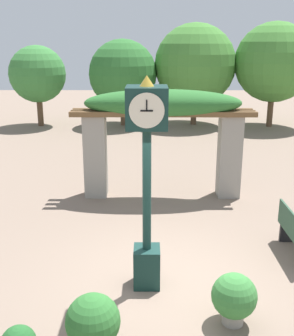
{
  "coord_description": "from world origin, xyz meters",
  "views": [
    {
      "loc": [
        -0.35,
        -6.45,
        3.97
      ],
      "look_at": [
        -0.38,
        0.36,
        1.93
      ],
      "focal_mm": 45.0,
      "sensor_mm": 36.0,
      "label": 1
    }
  ],
  "objects": [
    {
      "name": "ground_plane",
      "position": [
        0.0,
        0.0,
        0.0
      ],
      "size": [
        60.0,
        60.0,
        0.0
      ],
      "primitive_type": "plane",
      "color": "#7F6B5B"
    },
    {
      "name": "pedestal_clock",
      "position": [
        -0.38,
        -0.14,
        2.1
      ],
      "size": [
        0.62,
        0.67,
        3.51
      ],
      "color": "#14332D",
      "rests_on": "ground"
    },
    {
      "name": "pergola",
      "position": [
        0.0,
        4.24,
        2.07
      ],
      "size": [
        4.7,
        1.17,
        2.83
      ],
      "color": "gray",
      "rests_on": "ground"
    },
    {
      "name": "potted_plant_near_right",
      "position": [
        -1.07,
        -1.86,
        0.52
      ],
      "size": [
        0.71,
        0.71,
        0.9
      ],
      "color": "#B26B4C",
      "rests_on": "ground"
    },
    {
      "name": "potted_plant_far_left",
      "position": [
        0.89,
        -1.15,
        0.43
      ],
      "size": [
        0.67,
        0.67,
        0.79
      ],
      "color": "gray",
      "rests_on": "ground"
    },
    {
      "name": "tree_line",
      "position": [
        1.36,
        14.21,
        2.81
      ],
      "size": [
        14.43,
        4.38,
        4.91
      ],
      "color": "brown",
      "rests_on": "ground"
    }
  ]
}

